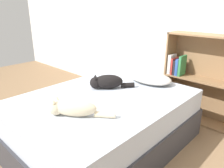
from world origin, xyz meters
TOP-DOWN VIEW (x-y plane):
  - ground_plane at (0.00, 0.00)m, footprint 8.00×8.00m
  - wall_back at (0.00, 1.38)m, footprint 8.00×0.06m
  - bed at (0.00, 0.00)m, footprint 1.34×1.81m
  - pillow at (0.09, 0.69)m, footprint 0.54×0.36m
  - cat_light at (0.09, -0.45)m, footprint 0.48×0.38m
  - cat_dark at (-0.14, 0.19)m, footprint 0.37×0.41m
  - bookshelf at (0.46, 1.25)m, footprint 0.90×0.26m

SIDE VIEW (x-z plane):
  - ground_plane at x=0.00m, z-range 0.00..0.00m
  - bed at x=0.00m, z-range 0.00..0.54m
  - bookshelf at x=0.46m, z-range 0.01..1.11m
  - pillow at x=0.09m, z-range 0.55..0.65m
  - cat_light at x=0.09m, z-range 0.54..0.69m
  - cat_dark at x=-0.14m, z-range 0.54..0.70m
  - wall_back at x=0.00m, z-range 0.00..2.50m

